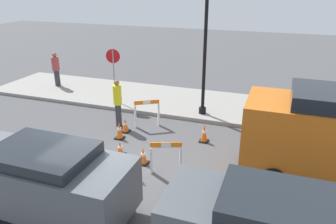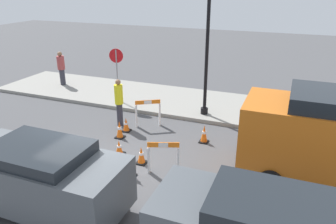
{
  "view_description": "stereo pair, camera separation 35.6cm",
  "coord_description": "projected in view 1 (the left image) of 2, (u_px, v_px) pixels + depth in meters",
  "views": [
    {
      "loc": [
        4.22,
        -6.76,
        5.06
      ],
      "look_at": [
        0.83,
        2.76,
        1.0
      ],
      "focal_mm": 35.0,
      "sensor_mm": 36.0,
      "label": 1
    },
    {
      "loc": [
        4.55,
        -6.63,
        5.06
      ],
      "look_at": [
        0.83,
        2.76,
        1.0
      ],
      "focal_mm": 35.0,
      "sensor_mm": 36.0,
      "label": 2
    }
  ],
  "objects": [
    {
      "name": "barricade_0",
      "position": [
        147.0,
        112.0,
        12.04
      ],
      "size": [
        0.86,
        0.6,
        1.03
      ],
      "rotation": [
        0.0,
        0.0,
        3.69
      ],
      "color": "white",
      "rests_on": "ground_plane"
    },
    {
      "name": "traffic_cone_4",
      "position": [
        133.0,
        166.0,
        8.94
      ],
      "size": [
        0.3,
        0.3,
        0.71
      ],
      "color": "black",
      "rests_on": "ground_plane"
    },
    {
      "name": "traffic_cone_2",
      "position": [
        120.0,
        149.0,
        10.13
      ],
      "size": [
        0.3,
        0.3,
        0.47
      ],
      "color": "black",
      "rests_on": "ground_plane"
    },
    {
      "name": "streetlamp_post",
      "position": [
        206.0,
        26.0,
        11.81
      ],
      "size": [
        0.44,
        0.44,
        5.29
      ],
      "color": "black",
      "rests_on": "sidewalk_slab"
    },
    {
      "name": "person_pedestrian",
      "position": [
        56.0,
        68.0,
        16.16
      ],
      "size": [
        0.39,
        0.39,
        1.68
      ],
      "rotation": [
        0.0,
        0.0,
        3.06
      ],
      "color": "#33333D",
      "rests_on": "sidewalk_slab"
    },
    {
      "name": "parked_car_1",
      "position": [
        46.0,
        178.0,
        7.28
      ],
      "size": [
        3.94,
        1.84,
        1.73
      ],
      "color": "#4C5156",
      "rests_on": "ground_plane"
    },
    {
      "name": "sidewalk_slab",
      "position": [
        177.0,
        101.0,
        14.58
      ],
      "size": [
        18.0,
        3.58,
        0.15
      ],
      "color": "gray",
      "rests_on": "ground_plane"
    },
    {
      "name": "ground_plane",
      "position": [
        107.0,
        176.0,
        9.11
      ],
      "size": [
        60.0,
        60.0,
        0.0
      ],
      "primitive_type": "plane",
      "color": "#4C4C4F"
    },
    {
      "name": "traffic_cone_0",
      "position": [
        143.0,
        156.0,
        9.64
      ],
      "size": [
        0.3,
        0.3,
        0.55
      ],
      "color": "black",
      "rests_on": "ground_plane"
    },
    {
      "name": "traffic_cone_5",
      "position": [
        204.0,
        133.0,
        10.97
      ],
      "size": [
        0.3,
        0.3,
        0.62
      ],
      "color": "black",
      "rests_on": "ground_plane"
    },
    {
      "name": "barricade_1",
      "position": [
        166.0,
        156.0,
        9.1
      ],
      "size": [
        0.87,
        0.44,
        0.96
      ],
      "rotation": [
        0.0,
        0.0,
        6.65
      ],
      "color": "white",
      "rests_on": "ground_plane"
    },
    {
      "name": "person_worker",
      "position": [
        118.0,
        102.0,
        11.91
      ],
      "size": [
        0.4,
        0.4,
        1.79
      ],
      "rotation": [
        0.0,
        0.0,
        -0.41
      ],
      "color": "#33333D",
      "rests_on": "ground_plane"
    },
    {
      "name": "stop_sign",
      "position": [
        114.0,
        67.0,
        13.79
      ],
      "size": [
        0.59,
        0.16,
        2.3
      ],
      "rotation": [
        0.0,
        0.0,
        3.37
      ],
      "color": "gray",
      "rests_on": "sidewalk_slab"
    },
    {
      "name": "traffic_cone_3",
      "position": [
        119.0,
        130.0,
        11.19
      ],
      "size": [
        0.3,
        0.3,
        0.63
      ],
      "color": "black",
      "rests_on": "ground_plane"
    },
    {
      "name": "traffic_cone_1",
      "position": [
        125.0,
        125.0,
        11.71
      ],
      "size": [
        0.3,
        0.3,
        0.52
      ],
      "color": "black",
      "rests_on": "ground_plane"
    }
  ]
}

